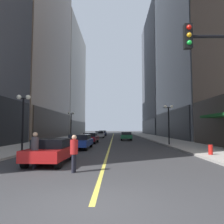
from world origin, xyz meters
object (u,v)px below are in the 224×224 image
(car_red, at_px, (52,150))
(car_navy, at_px, (103,133))
(car_green, at_px, (126,136))
(street_lamp_left_near, at_px, (23,110))
(pedestrian_in_red_jacket, at_px, (74,151))
(street_lamp_left_far, at_px, (71,120))
(car_silver, at_px, (100,134))
(pedestrian_with_orange_bag, at_px, (35,147))
(fire_hydrant_right, at_px, (211,151))
(street_lamp_right_mid, at_px, (169,116))
(car_maroon, at_px, (90,137))
(car_blue, at_px, (80,141))

(car_red, bearing_deg, car_navy, 89.62)
(car_green, xyz_separation_m, street_lamp_left_near, (-8.71, -18.23, 2.54))
(pedestrian_in_red_jacket, bearing_deg, street_lamp_left_far, 102.05)
(car_silver, height_order, pedestrian_with_orange_bag, pedestrian_with_orange_bag)
(car_green, xyz_separation_m, fire_hydrant_right, (4.59, -19.80, -0.32))
(car_silver, bearing_deg, car_navy, 90.37)
(car_navy, relative_size, pedestrian_in_red_jacket, 2.63)
(pedestrian_in_red_jacket, relative_size, street_lamp_right_mid, 0.36)
(street_lamp_left_near, bearing_deg, car_maroon, 71.73)
(pedestrian_in_red_jacket, height_order, street_lamp_left_far, street_lamp_left_far)
(car_red, xyz_separation_m, fire_hydrant_right, (9.75, 2.79, -0.32))
(pedestrian_in_red_jacket, bearing_deg, car_red, 125.24)
(pedestrian_with_orange_bag, xyz_separation_m, street_lamp_left_far, (-3.14, 23.41, 2.26))
(pedestrian_with_orange_bag, height_order, street_lamp_left_near, street_lamp_left_near)
(street_lamp_left_near, bearing_deg, car_blue, 45.16)
(pedestrian_in_red_jacket, distance_m, street_lamp_right_mid, 16.18)
(pedestrian_in_red_jacket, bearing_deg, street_lamp_right_mid, 61.59)
(car_blue, xyz_separation_m, street_lamp_left_near, (-3.73, -3.75, 2.54))
(car_red, bearing_deg, pedestrian_with_orange_bag, -105.75)
(car_maroon, xyz_separation_m, car_green, (4.93, 6.79, -0.00))
(car_red, xyz_separation_m, street_lamp_left_far, (-3.55, 21.98, 2.54))
(car_blue, distance_m, car_navy, 33.53)
(pedestrian_in_red_jacket, height_order, street_lamp_left_near, street_lamp_left_near)
(car_blue, height_order, street_lamp_right_mid, street_lamp_right_mid)
(car_red, bearing_deg, street_lamp_left_far, 99.17)
(street_lamp_left_far, bearing_deg, street_lamp_right_mid, -38.58)
(car_red, height_order, street_lamp_right_mid, street_lamp_right_mid)
(car_red, distance_m, pedestrian_with_orange_bag, 1.52)
(street_lamp_left_far, bearing_deg, pedestrian_in_red_jacket, -77.95)
(car_blue, distance_m, pedestrian_with_orange_bag, 9.57)
(car_blue, distance_m, fire_hydrant_right, 10.96)
(car_green, distance_m, pedestrian_in_red_jacket, 25.16)
(pedestrian_with_orange_bag, bearing_deg, street_lamp_left_near, 118.44)
(street_lamp_right_mid, relative_size, fire_hydrant_right, 5.54)
(car_red, height_order, fire_hydrant_right, car_red)
(street_lamp_left_near, relative_size, fire_hydrant_right, 5.54)
(car_green, distance_m, fire_hydrant_right, 20.33)
(car_blue, distance_m, street_lamp_left_far, 14.58)
(street_lamp_right_mid, bearing_deg, car_blue, -158.09)
(street_lamp_right_mid, bearing_deg, street_lamp_left_far, 141.42)
(car_blue, xyz_separation_m, car_maroon, (0.05, 7.70, -0.00))
(pedestrian_in_red_jacket, bearing_deg, fire_hydrant_right, 32.20)
(car_green, height_order, street_lamp_left_far, street_lamp_left_far)
(street_lamp_left_far, xyz_separation_m, fire_hydrant_right, (13.30, -19.18, -2.86))
(pedestrian_with_orange_bag, bearing_deg, car_maroon, 87.89)
(car_maroon, distance_m, street_lamp_left_near, 12.32)
(car_red, bearing_deg, car_blue, 88.73)
(car_navy, bearing_deg, car_blue, -90.17)
(car_maroon, height_order, pedestrian_in_red_jacket, pedestrian_in_red_jacket)
(car_red, distance_m, pedestrian_in_red_jacket, 2.85)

